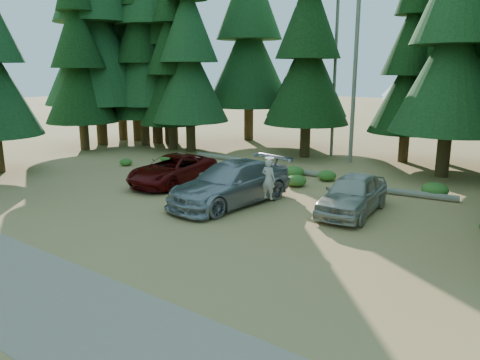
{
  "coord_description": "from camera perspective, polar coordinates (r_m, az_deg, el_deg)",
  "views": [
    {
      "loc": [
        12.26,
        -12.1,
        5.59
      ],
      "look_at": [
        1.32,
        2.52,
        1.25
      ],
      "focal_mm": 35.0,
      "sensor_mm": 36.0,
      "label": 1
    }
  ],
  "objects": [
    {
      "name": "ground",
      "position": [
        18.11,
        -8.18,
        -4.75
      ],
      "size": [
        160.0,
        160.0,
        0.0
      ],
      "primitive_type": "plane",
      "color": "#AB8448",
      "rests_on": "ground"
    },
    {
      "name": "snag_back",
      "position": [
        31.16,
        11.46,
        12.03
      ],
      "size": [
        0.2,
        0.2,
        10.0
      ],
      "primitive_type": "cylinder",
      "color": "gray",
      "rests_on": "ground"
    },
    {
      "name": "shrub_center_left",
      "position": [
        24.86,
        6.58,
        0.99
      ],
      "size": [
        1.08,
        1.08,
        0.59
      ],
      "primitive_type": "ellipsoid",
      "color": "#2D5F1C",
      "rests_on": "ground"
    },
    {
      "name": "shrub_left",
      "position": [
        27.14,
        2.92,
        1.9
      ],
      "size": [
        0.73,
        0.73,
        0.4
      ],
      "primitive_type": "ellipsoid",
      "color": "#2D5F1C",
      "rests_on": "ground"
    },
    {
      "name": "forest_belt_north",
      "position": [
        30.27,
        12.25,
        2.43
      ],
      "size": [
        36.0,
        7.0,
        22.0
      ],
      "primitive_type": null,
      "color": "black",
      "rests_on": "ground"
    },
    {
      "name": "frisbee_player",
      "position": [
        18.9,
        3.5,
        0.14
      ],
      "size": [
        0.62,
        0.44,
        1.71
      ],
      "rotation": [
        0.0,
        0.0,
        3.18
      ],
      "color": "beige",
      "rests_on": "ground"
    },
    {
      "name": "shrub_edge_west",
      "position": [
        28.57,
        -13.74,
        2.13
      ],
      "size": [
        0.75,
        0.75,
        0.41
      ],
      "primitive_type": "ellipsoid",
      "color": "#2D5F1C",
      "rests_on": "ground"
    },
    {
      "name": "silver_minivan_right",
      "position": [
        19.0,
        13.6,
        -1.68
      ],
      "size": [
        2.27,
        4.74,
        1.56
      ],
      "primitive_type": "imported",
      "rotation": [
        0.0,
        0.0,
        0.09
      ],
      "color": "#AEA99B",
      "rests_on": "ground"
    },
    {
      "name": "red_pickup",
      "position": [
        23.49,
        -8.19,
        1.26
      ],
      "size": [
        2.91,
        5.38,
        1.43
      ],
      "primitive_type": "imported",
      "rotation": [
        0.0,
        0.0,
        0.1
      ],
      "color": "#520707",
      "rests_on": "ground"
    },
    {
      "name": "shrub_right",
      "position": [
        24.41,
        10.54,
        0.55
      ],
      "size": [
        0.96,
        0.96,
        0.53
      ],
      "primitive_type": "ellipsoid",
      "color": "#2D5F1C",
      "rests_on": "ground"
    },
    {
      "name": "snag_front",
      "position": [
        28.97,
        13.9,
        13.81
      ],
      "size": [
        0.24,
        0.24,
        12.0
      ],
      "primitive_type": "cylinder",
      "color": "gray",
      "rests_on": "ground"
    },
    {
      "name": "shrub_far_right",
      "position": [
        22.69,
        22.68,
        -1.11
      ],
      "size": [
        1.17,
        1.17,
        0.64
      ],
      "primitive_type": "ellipsoid",
      "color": "#2D5F1C",
      "rests_on": "ground"
    },
    {
      "name": "shrub_center_right",
      "position": [
        23.02,
        6.85,
        -0.07
      ],
      "size": [
        1.01,
        1.01,
        0.55
      ],
      "primitive_type": "ellipsoid",
      "color": "#2D5F1C",
      "rests_on": "ground"
    },
    {
      "name": "gravel_strip",
      "position": [
        14.59,
        -26.79,
        -10.66
      ],
      "size": [
        26.0,
        3.5,
        0.01
      ],
      "primitive_type": "cube",
      "color": "tan",
      "rests_on": "ground"
    },
    {
      "name": "log_mid",
      "position": [
        25.53,
        7.4,
        0.94
      ],
      "size": [
        3.43,
        0.54,
        0.28
      ],
      "primitive_type": "cylinder",
      "rotation": [
        0.0,
        1.57,
        0.08
      ],
      "color": "gray",
      "rests_on": "ground"
    },
    {
      "name": "forest_belt_west",
      "position": [
        32.58,
        -22.75,
        2.45
      ],
      "size": [
        6.0,
        22.0,
        22.0
      ],
      "primitive_type": null,
      "color": "black",
      "rests_on": "ground"
    },
    {
      "name": "log_left",
      "position": [
        29.52,
        -2.01,
        2.75
      ],
      "size": [
        4.21,
        0.31,
        0.3
      ],
      "primitive_type": "cylinder",
      "rotation": [
        0.0,
        1.57,
        0.0
      ],
      "color": "gray",
      "rests_on": "ground"
    },
    {
      "name": "silver_minivan_center",
      "position": [
        19.77,
        -1.13,
        -0.4
      ],
      "size": [
        3.1,
        6.31,
        1.77
      ],
      "primitive_type": "imported",
      "rotation": [
        0.0,
        0.0,
        -0.1
      ],
      "color": "#95969C",
      "rests_on": "ground"
    },
    {
      "name": "log_right",
      "position": [
        22.4,
        19.3,
        -1.45
      ],
      "size": [
        4.64,
        0.89,
        0.3
      ],
      "primitive_type": "cylinder",
      "rotation": [
        0.0,
        1.57,
        0.13
      ],
      "color": "gray",
      "rests_on": "ground"
    },
    {
      "name": "shrub_far_left",
      "position": [
        28.93,
        -8.76,
        2.61
      ],
      "size": [
        0.97,
        0.97,
        0.53
      ],
      "primitive_type": "ellipsoid",
      "color": "#2D5F1C",
      "rests_on": "ground"
    }
  ]
}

